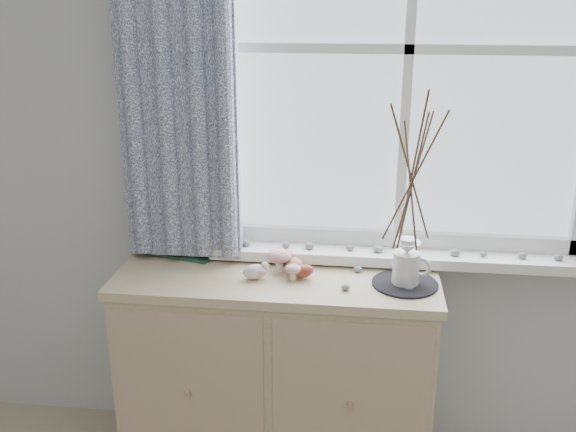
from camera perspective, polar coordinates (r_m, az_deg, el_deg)
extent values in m
cube|color=silver|center=(2.46, 3.16, 6.57)|extent=(4.00, 0.04, 2.60)
cube|color=silver|center=(2.40, 10.70, 14.42)|extent=(1.30, 0.01, 1.40)
cube|color=white|center=(2.51, 9.71, -3.49)|extent=(1.45, 0.16, 0.04)
cube|color=#0A1738|center=(2.37, -9.99, 15.00)|extent=(0.44, 0.06, 1.61)
cube|color=beige|center=(2.60, -0.99, -14.12)|extent=(1.17, 0.43, 0.81)
cube|color=beige|center=(2.40, -1.05, -5.60)|extent=(1.20, 0.45, 0.03)
cube|color=tan|center=(2.48, -8.72, -16.31)|extent=(0.55, 0.01, 0.75)
cube|color=tan|center=(2.41, 5.50, -17.40)|extent=(0.55, 0.01, 0.75)
cylinder|color=white|center=(2.41, -0.76, -4.24)|extent=(0.03, 0.03, 0.06)
ellipsoid|color=#930904|center=(2.40, -0.76, -3.56)|extent=(0.09, 0.09, 0.05)
cylinder|color=white|center=(2.34, 0.47, -5.20)|extent=(0.03, 0.03, 0.04)
ellipsoid|color=#930904|center=(2.33, 0.48, -4.73)|extent=(0.06, 0.06, 0.03)
cylinder|color=white|center=(2.35, -2.47, -5.26)|extent=(0.02, 0.02, 0.03)
ellipsoid|color=#930904|center=(2.34, -2.48, -4.89)|extent=(0.05, 0.05, 0.03)
ellipsoid|color=tan|center=(2.40, 0.57, -4.27)|extent=(0.06, 0.05, 0.08)
ellipsoid|color=tan|center=(2.47, -0.17, -3.58)|extent=(0.06, 0.05, 0.08)
ellipsoid|color=maroon|center=(2.34, 1.38, -4.90)|extent=(0.06, 0.05, 0.08)
cylinder|color=black|center=(2.35, 10.35, -5.93)|extent=(0.24, 0.24, 0.01)
cylinder|color=silver|center=(2.32, 10.45, -4.54)|extent=(0.12, 0.12, 0.12)
cone|color=silver|center=(2.29, 10.56, -2.78)|extent=(0.10, 0.10, 0.04)
cylinder|color=silver|center=(2.28, 10.59, -2.28)|extent=(0.06, 0.06, 0.03)
torus|color=silver|center=(2.32, 11.76, -4.46)|extent=(0.07, 0.04, 0.07)
ellipsoid|color=gray|center=(2.27, 5.14, -6.32)|extent=(0.03, 0.03, 0.02)
ellipsoid|color=gray|center=(2.42, 6.22, -4.73)|extent=(0.03, 0.03, 0.02)
ellipsoid|color=gray|center=(2.30, 10.68, -6.31)|extent=(0.03, 0.03, 0.02)
ellipsoid|color=gray|center=(2.46, 3.44, -4.23)|extent=(0.03, 0.03, 0.02)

